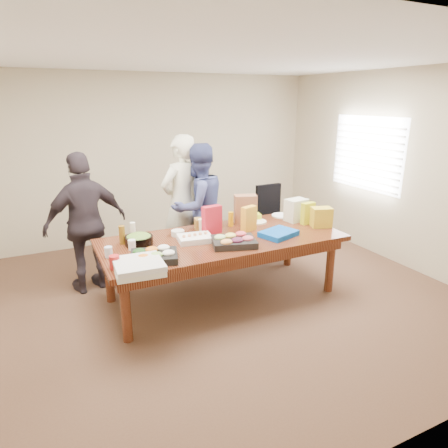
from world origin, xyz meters
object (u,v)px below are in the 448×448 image
person_center (182,202)px  salad_bowl (139,240)px  person_right (199,207)px  sheet_cake (195,238)px  office_chair (274,223)px  conference_table (223,267)px

person_center → salad_bowl: person_center is taller
person_right → sheet_cake: person_right is taller
person_right → salad_bowl: person_right is taller
person_center → salad_bowl: 1.28m
person_right → sheet_cake: size_ratio=4.64×
person_right → salad_bowl: size_ratio=5.67×
person_center → salad_bowl: bearing=26.3°
office_chair → salad_bowl: size_ratio=3.29×
person_center → sheet_cake: bearing=55.5°
person_center → office_chair: bearing=148.5°
person_right → salad_bowl: (-1.03, -0.78, -0.07)m
sheet_cake → person_center: bearing=85.4°
person_center → sheet_cake: 1.15m
sheet_cake → salad_bowl: size_ratio=1.22×
person_center → person_right: person_center is taller
conference_table → person_center: (-0.09, 1.13, 0.55)m
conference_table → person_center: 1.26m
conference_table → sheet_cake: 0.53m
person_right → salad_bowl: 1.29m
office_chair → person_center: person_center is taller
conference_table → salad_bowl: salad_bowl is taller
person_center → person_right: size_ratio=1.06×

